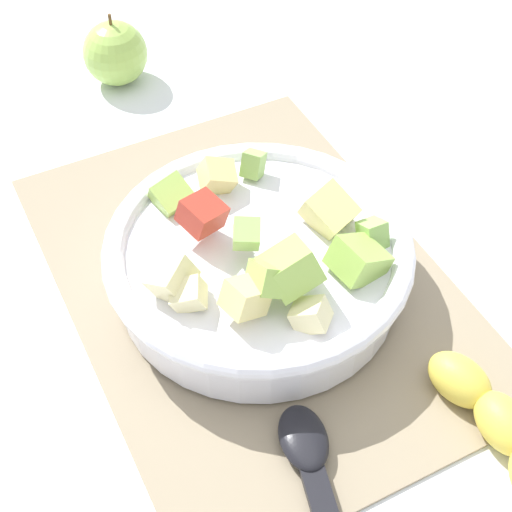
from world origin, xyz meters
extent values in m
plane|color=silver|center=(0.00, 0.00, 0.00)|extent=(2.40, 2.40, 0.00)
cube|color=gray|center=(0.00, 0.00, 0.00)|extent=(0.45, 0.31, 0.01)
cylinder|color=white|center=(-0.01, 0.00, 0.03)|extent=(0.24, 0.24, 0.05)
torus|color=white|center=(-0.01, 0.00, 0.06)|extent=(0.26, 0.26, 0.02)
cube|color=beige|center=(-0.10, 0.00, 0.06)|extent=(0.04, 0.04, 0.03)
cube|color=#9EC656|center=(-0.06, 0.00, 0.08)|extent=(0.05, 0.05, 0.05)
cube|color=#A3CC6B|center=(-0.02, 0.01, 0.08)|extent=(0.04, 0.03, 0.03)
cube|color=#93C160|center=(-0.05, -0.09, 0.06)|extent=(0.03, 0.02, 0.03)
cube|color=#93C160|center=(0.07, -0.04, 0.07)|extent=(0.03, 0.03, 0.03)
cube|color=#9EC656|center=(-0.07, 0.02, 0.08)|extent=(0.04, 0.04, 0.04)
cube|color=#E5D684|center=(0.07, 0.00, 0.07)|extent=(0.03, 0.04, 0.04)
cube|color=#9EC656|center=(-0.07, -0.06, 0.07)|extent=(0.04, 0.05, 0.04)
cube|color=#E5D684|center=(-0.07, 0.04, 0.08)|extent=(0.03, 0.04, 0.03)
cube|color=#BC3828|center=(0.02, 0.04, 0.08)|extent=(0.04, 0.04, 0.03)
cube|color=#E5D684|center=(-0.01, -0.06, 0.07)|extent=(0.05, 0.04, 0.05)
cube|color=#9EC656|center=(0.07, 0.04, 0.06)|extent=(0.04, 0.04, 0.04)
cube|color=beige|center=(-0.02, 0.08, 0.07)|extent=(0.04, 0.05, 0.04)
cube|color=beige|center=(-0.04, 0.08, 0.07)|extent=(0.03, 0.04, 0.03)
ellipsoid|color=black|center=(-0.16, 0.04, 0.01)|extent=(0.06, 0.05, 0.01)
sphere|color=#9EC656|center=(0.34, 0.00, 0.04)|extent=(0.07, 0.07, 0.07)
cylinder|color=brown|center=(0.34, 0.00, 0.08)|extent=(0.00, 0.00, 0.01)
ellipsoid|color=yellow|center=(-0.22, -0.10, 0.02)|extent=(0.06, 0.04, 0.04)
ellipsoid|color=yellow|center=(-0.17, -0.09, 0.02)|extent=(0.06, 0.05, 0.04)
camera|label=1|loc=(-0.40, 0.20, 0.53)|focal=54.97mm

